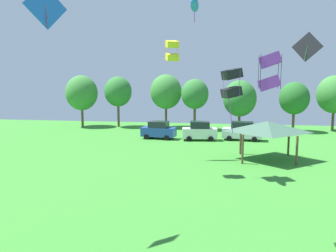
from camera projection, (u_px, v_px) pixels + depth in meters
kite_flying_0 at (172, 51)px, 26.80m from camera, size 1.18×1.22×1.62m
kite_flying_1 at (46, 7)px, 15.96m from camera, size 1.30×1.69×2.09m
kite_flying_2 at (195, 5)px, 25.60m from camera, size 0.75×2.78×1.73m
kite_flying_4 at (232, 83)px, 26.25m from camera, size 1.69×1.63×4.88m
kite_flying_5 at (270, 72)px, 15.37m from camera, size 1.09×0.99×1.73m
kite_flying_7 at (307, 47)px, 25.97m from camera, size 2.04×1.02×2.21m
parked_car_leftmost at (159, 130)px, 44.27m from camera, size 4.40×2.44×2.20m
parked_car_second_from_left at (200, 131)px, 43.14m from camera, size 4.37×2.35×2.32m
parked_car_third_from_left at (242, 131)px, 43.14m from camera, size 4.90×2.36×2.27m
park_pavilion at (267, 127)px, 32.66m from camera, size 5.93×5.22×3.60m
treeline_tree_0 at (82, 93)px, 54.88m from camera, size 4.91×4.91×7.96m
treeline_tree_1 at (118, 92)px, 54.65m from camera, size 4.20×4.20×7.78m
treeline_tree_2 at (166, 92)px, 54.01m from camera, size 4.77×4.77×8.09m
treeline_tree_3 at (195, 94)px, 51.58m from camera, size 3.97×3.97×7.41m
treeline_tree_4 at (240, 98)px, 51.41m from camera, size 4.79×4.79×7.24m
treeline_tree_5 at (294, 98)px, 49.64m from camera, size 4.15×4.15×7.02m
treeline_tree_6 at (334, 94)px, 50.24m from camera, size 4.88×4.88×7.92m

